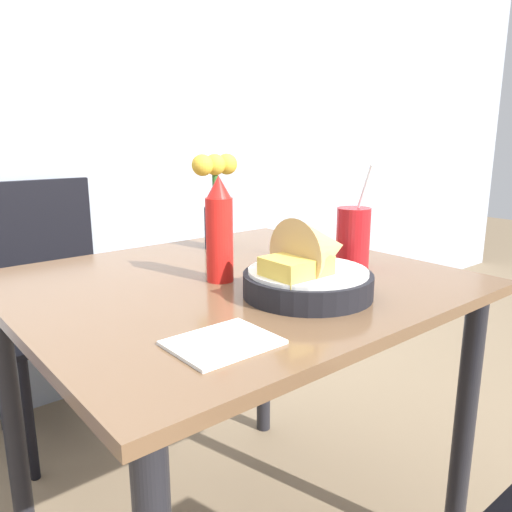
{
  "coord_description": "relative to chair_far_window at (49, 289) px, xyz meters",
  "views": [
    {
      "loc": [
        -0.67,
        -0.88,
        1.06
      ],
      "look_at": [
        0.02,
        -0.06,
        0.8
      ],
      "focal_mm": 35.0,
      "sensor_mm": 36.0,
      "label": 1
    }
  ],
  "objects": [
    {
      "name": "wall_window",
      "position": [
        0.14,
        0.19,
        0.77
      ],
      "size": [
        7.0,
        0.06,
        2.6
      ],
      "color": "#9EA8B7",
      "rests_on": "ground_plane"
    },
    {
      "name": "dining_table",
      "position": [
        0.14,
        -0.91,
        0.11
      ],
      "size": [
        0.96,
        0.87,
        0.74
      ],
      "color": "brown",
      "rests_on": "ground_plane"
    },
    {
      "name": "chair_far_window",
      "position": [
        0.0,
        0.0,
        0.0
      ],
      "size": [
        0.4,
        0.4,
        0.91
      ],
      "color": "black",
      "rests_on": "ground_plane"
    },
    {
      "name": "food_basket",
      "position": [
        0.19,
        -1.11,
        0.27
      ],
      "size": [
        0.26,
        0.26,
        0.16
      ],
      "color": "black",
      "rests_on": "dining_table"
    },
    {
      "name": "ketchup_bottle",
      "position": [
        0.11,
        -0.91,
        0.33
      ],
      "size": [
        0.06,
        0.06,
        0.24
      ],
      "color": "red",
      "rests_on": "dining_table"
    },
    {
      "name": "drink_cup",
      "position": [
        0.43,
        -1.02,
        0.29
      ],
      "size": [
        0.08,
        0.08,
        0.25
      ],
      "color": "red",
      "rests_on": "dining_table"
    },
    {
      "name": "flower_vase",
      "position": [
        0.3,
        -0.63,
        0.37
      ],
      "size": [
        0.14,
        0.07,
        0.27
      ],
      "color": "black",
      "rests_on": "dining_table"
    },
    {
      "name": "napkin",
      "position": [
        -0.1,
        -1.2,
        0.22
      ],
      "size": [
        0.16,
        0.13,
        0.01
      ],
      "color": "white",
      "rests_on": "dining_table"
    }
  ]
}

